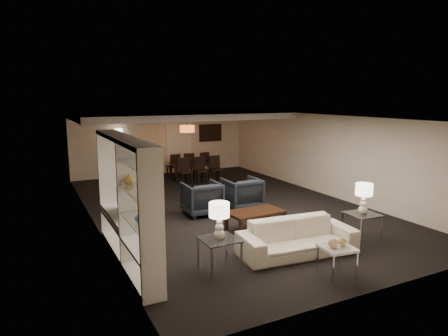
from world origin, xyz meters
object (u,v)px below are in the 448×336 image
object	(u,v)px
armchair_left	(202,198)
chair_fm	(188,164)
side_table_right	(362,227)
chair_nl	(186,171)
pendant_light	(187,129)
coffee_table	(255,220)
chair_fr	(202,163)
sofa	(297,237)
table_lamp_right	(364,199)
table_lamp_left	(219,221)
marble_table	(337,261)
chair_nm	(201,170)
floor_lamp	(120,154)
floor_speaker	(133,197)
dining_table	(194,171)
vase_blue	(140,217)
vase_amber	(129,179)
chair_nr	(216,169)
television	(120,200)
chair_fl	(173,166)
side_table_left	(219,255)
armchair_right	(242,193)

from	to	relation	value
armchair_left	chair_fm	xyz separation A→B (m)	(1.55, 4.90, 0.03)
side_table_right	chair_nl	distance (m)	7.03
pendant_light	coffee_table	world-z (taller)	pendant_light
coffee_table	chair_fr	distance (m)	6.78
sofa	table_lamp_right	world-z (taller)	table_lamp_right
side_table_right	table_lamp_left	xyz separation A→B (m)	(-3.40, 0.00, 0.62)
marble_table	table_lamp_left	bearing A→B (deg)	147.09
chair_nm	marble_table	bearing A→B (deg)	-93.18
chair_nm	floor_lamp	size ratio (longest dim) A/B	0.49
chair_fr	pendant_light	bearing A→B (deg)	37.41
coffee_table	floor_speaker	size ratio (longest dim) A/B	1.05
dining_table	marble_table	bearing A→B (deg)	-92.78
sofa	vase_blue	size ratio (longest dim) A/B	12.83
coffee_table	marble_table	size ratio (longest dim) A/B	2.40
coffee_table	vase_amber	distance (m)	3.49
dining_table	chair_fm	size ratio (longest dim) A/B	1.92
coffee_table	chair_fm	xyz separation A→B (m)	(0.95, 6.60, 0.23)
vase_blue	chair_nr	world-z (taller)	vase_blue
side_table_right	chair_nl	xyz separation A→B (m)	(-1.35, 6.90, 0.16)
coffee_table	chair_nr	bearing A→B (deg)	73.72
vase_amber	chair_nr	world-z (taller)	vase_amber
chair_nl	chair_fr	distance (m)	1.77
table_lamp_right	television	xyz separation A→B (m)	(-4.73, 1.72, 0.13)
sofa	chair_fl	bearing A→B (deg)	92.88
side_table_left	coffee_table	bearing A→B (deg)	43.26
marble_table	chair_nl	distance (m)	8.01
side_table_left	television	size ratio (longest dim) A/B	0.60
dining_table	floor_speaker	bearing A→B (deg)	-126.17
vase_amber	dining_table	bearing A→B (deg)	59.52
side_table_left	chair_fl	size ratio (longest dim) A/B	0.69
table_lamp_right	chair_fr	size ratio (longest dim) A/B	0.71
sofa	table_lamp_right	xyz separation A→B (m)	(1.70, 0.00, 0.58)
marble_table	television	distance (m)	4.22
table_lamp_left	armchair_right	bearing A→B (deg)	55.12
side_table_left	chair_nm	bearing A→B (deg)	69.00
marble_table	floor_lamp	size ratio (longest dim) A/B	0.28
table_lamp_left	chair_fr	xyz separation A→B (m)	(3.25, 8.20, -0.46)
armchair_left	marble_table	size ratio (longest dim) A/B	1.79
vase_amber	chair_fm	xyz separation A→B (m)	(4.01, 7.46, -1.19)
table_lamp_right	chair_fl	world-z (taller)	table_lamp_right
dining_table	vase_amber	bearing A→B (deg)	-117.01
coffee_table	chair_nl	world-z (taller)	chair_nl
armchair_left	table_lamp_left	world-z (taller)	table_lamp_left
marble_table	chair_fm	world-z (taller)	chair_fm
floor_speaker	chair_fm	world-z (taller)	floor_speaker
coffee_table	chair_nl	bearing A→B (deg)	86.26
chair_nm	chair_nr	xyz separation A→B (m)	(0.60, 0.00, 0.00)
table_lamp_left	television	size ratio (longest dim) A/B	0.62
pendant_light	sofa	bearing A→B (deg)	-94.34
side_table_right	table_lamp_right	size ratio (longest dim) A/B	0.97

